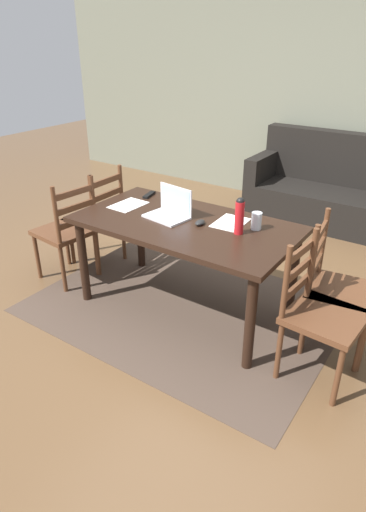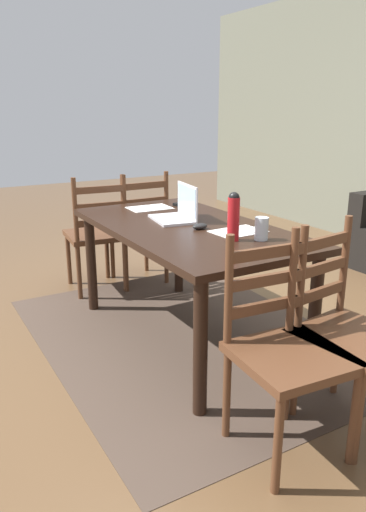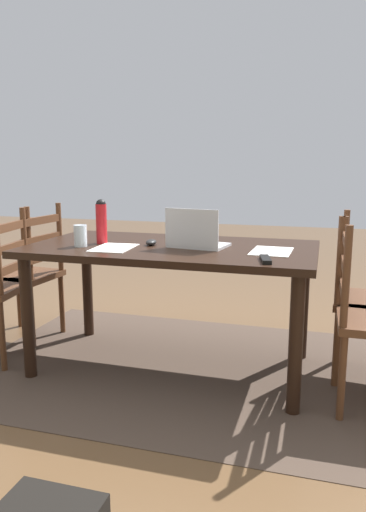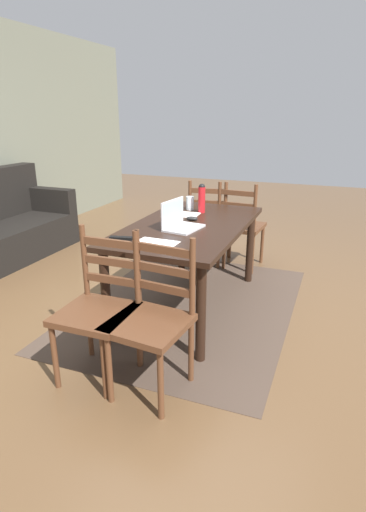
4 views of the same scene
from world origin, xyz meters
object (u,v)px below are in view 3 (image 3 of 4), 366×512
dining_table (172,261)px  drinking_glass (80,236)px  computer_mouse (151,242)px  laptop (196,238)px  water_bottle (101,221)px  chair_right_near (26,275)px  tv_remote (265,259)px

dining_table → drinking_glass: drinking_glass is taller
drinking_glass → computer_mouse: size_ratio=1.25×
laptop → water_bottle: size_ratio=1.33×
water_bottle → dining_table: bearing=-174.9°
chair_right_near → drinking_glass: 0.80m
dining_table → tv_remote: bearing=152.0°
chair_right_near → dining_table: bearing=171.1°
laptop → computer_mouse: size_ratio=3.50×
dining_table → computer_mouse: 0.16m
laptop → computer_mouse: bearing=-2.1°
drinking_glass → laptop: bearing=-167.1°
water_bottle → tv_remote: water_bottle is taller
laptop → water_bottle: (0.58, 0.01, 0.08)m
chair_right_near → computer_mouse: bearing=169.0°
dining_table → drinking_glass: (0.49, 0.18, 0.15)m
water_bottle → drinking_glass: (0.07, 0.14, -0.07)m
chair_right_near → tv_remote: size_ratio=5.59×
chair_right_near → laptop: 1.33m
water_bottle → drinking_glass: 0.17m
dining_table → chair_right_near: (1.12, -0.17, -0.20)m
dining_table → computer_mouse: (0.12, 0.02, 0.11)m
laptop → chair_right_near: bearing=-9.1°
dining_table → laptop: laptop is taller
chair_right_near → tv_remote: 1.79m
drinking_glass → chair_right_near: bearing=-29.5°
water_bottle → tv_remote: bearing=164.9°
chair_right_near → water_bottle: bearing=162.9°
laptop → drinking_glass: bearing=12.9°
laptop → water_bottle: 0.58m
dining_table → computer_mouse: bearing=9.1°
drinking_glass → water_bottle: bearing=-115.9°
drinking_glass → computer_mouse: drinking_glass is taller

